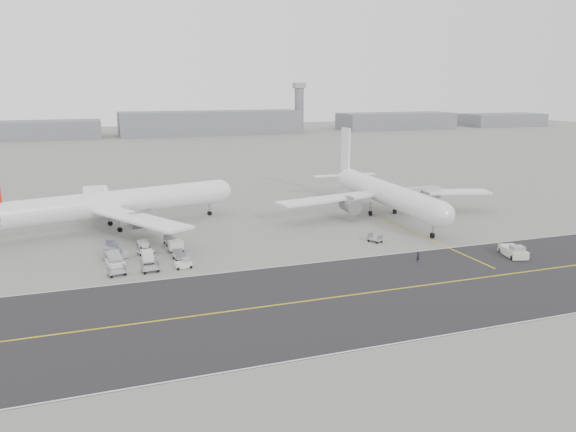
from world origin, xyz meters
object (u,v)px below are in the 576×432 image
object	(u,v)px
control_tower	(299,106)
airliner_a	(115,203)
pushback_tug	(514,251)
ground_crew_a	(418,257)
jet_bridge	(411,195)
airliner_b	(384,192)

from	to	relation	value
control_tower	airliner_a	size ratio (longest dim) A/B	0.58
pushback_tug	ground_crew_a	size ratio (longest dim) A/B	4.28
jet_bridge	airliner_b	bearing A→B (deg)	-178.12
pushback_tug	ground_crew_a	xyz separation A→B (m)	(-17.68, 2.76, 0.01)
airliner_a	jet_bridge	distance (m)	67.00
jet_bridge	ground_crew_a	size ratio (longest dim) A/B	8.65
pushback_tug	airliner_b	bearing A→B (deg)	113.57
ground_crew_a	airliner_a	bearing A→B (deg)	122.26
airliner_b	pushback_tug	size ratio (longest dim) A/B	6.72
control_tower	airliner_b	size ratio (longest dim) A/B	0.58
control_tower	pushback_tug	distance (m)	282.86
airliner_b	pushback_tug	xyz separation A→B (m)	(5.79, -36.57, -4.41)
control_tower	pushback_tug	size ratio (longest dim) A/B	3.91
control_tower	pushback_tug	xyz separation A→B (m)	(-62.43, -275.46, -15.33)
ground_crew_a	airliner_b	bearing A→B (deg)	53.84
control_tower	airliner_a	bearing A→B (deg)	-118.84
airliner_b	control_tower	bearing A→B (deg)	76.18
jet_bridge	airliner_a	bearing A→B (deg)	173.72
airliner_b	jet_bridge	world-z (taller)	airliner_b
pushback_tug	jet_bridge	size ratio (longest dim) A/B	0.49
airliner_a	jet_bridge	size ratio (longest dim) A/B	3.32
pushback_tug	jet_bridge	bearing A→B (deg)	102.18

